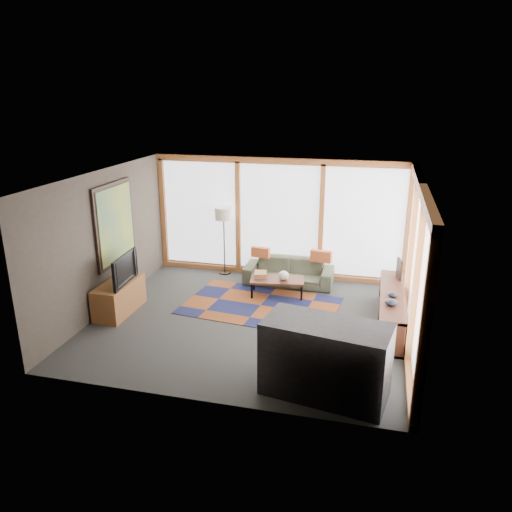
% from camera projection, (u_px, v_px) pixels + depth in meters
% --- Properties ---
extents(ground, '(5.50, 5.50, 0.00)m').
position_uv_depth(ground, '(251.00, 321.00, 8.94)').
color(ground, '#2A2A28').
rests_on(ground, ground).
extents(room_envelope, '(5.52, 5.02, 2.62)m').
position_uv_depth(room_envelope, '(285.00, 232.00, 8.85)').
color(room_envelope, '#3B322C').
rests_on(room_envelope, ground).
extents(rug, '(3.05, 2.15, 0.01)m').
position_uv_depth(rug, '(261.00, 305.00, 9.57)').
color(rug, brown).
rests_on(rug, ground).
extents(sofa, '(1.87, 0.73, 0.54)m').
position_uv_depth(sofa, '(289.00, 272.00, 10.57)').
color(sofa, '#3A3E2F').
rests_on(sofa, ground).
extents(pillow_left, '(0.40, 0.17, 0.22)m').
position_uv_depth(pillow_left, '(261.00, 252.00, 10.61)').
color(pillow_left, '#B05026').
rests_on(pillow_left, sofa).
extents(pillow_right, '(0.45, 0.20, 0.24)m').
position_uv_depth(pillow_right, '(321.00, 256.00, 10.32)').
color(pillow_right, '#B05026').
rests_on(pillow_right, sofa).
extents(floor_lamp, '(0.38, 0.38, 1.52)m').
position_uv_depth(floor_lamp, '(224.00, 241.00, 11.03)').
color(floor_lamp, black).
rests_on(floor_lamp, ground).
extents(coffee_table, '(1.13, 0.69, 0.35)m').
position_uv_depth(coffee_table, '(277.00, 287.00, 10.00)').
color(coffee_table, '#361C11').
rests_on(coffee_table, ground).
extents(book_stack, '(0.29, 0.34, 0.10)m').
position_uv_depth(book_stack, '(261.00, 274.00, 10.04)').
color(book_stack, '#99643A').
rests_on(book_stack, coffee_table).
extents(vase, '(0.22, 0.22, 0.18)m').
position_uv_depth(vase, '(284.00, 275.00, 9.87)').
color(vase, beige).
rests_on(vase, coffee_table).
extents(bookshelf, '(0.43, 2.38, 0.59)m').
position_uv_depth(bookshelf, '(392.00, 309.00, 8.70)').
color(bookshelf, '#361C11').
rests_on(bookshelf, ground).
extents(bowl_a, '(0.25, 0.25, 0.11)m').
position_uv_depth(bowl_a, '(391.00, 302.00, 8.12)').
color(bowl_a, black).
rests_on(bowl_a, bookshelf).
extents(bowl_b, '(0.20, 0.20, 0.08)m').
position_uv_depth(bowl_b, '(393.00, 295.00, 8.45)').
color(bowl_b, black).
rests_on(bowl_b, bookshelf).
extents(shelf_picture, '(0.10, 0.29, 0.38)m').
position_uv_depth(shelf_picture, '(399.00, 269.00, 9.24)').
color(shelf_picture, black).
rests_on(shelf_picture, bookshelf).
extents(tv_console, '(0.49, 1.18, 0.59)m').
position_uv_depth(tv_console, '(119.00, 297.00, 9.21)').
color(tv_console, brown).
rests_on(tv_console, ground).
extents(television, '(0.19, 0.97, 0.55)m').
position_uv_depth(television, '(120.00, 269.00, 8.99)').
color(television, black).
rests_on(television, tv_console).
extents(bar_counter, '(1.76, 1.05, 1.05)m').
position_uv_depth(bar_counter, '(326.00, 359.00, 6.64)').
color(bar_counter, black).
rests_on(bar_counter, ground).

